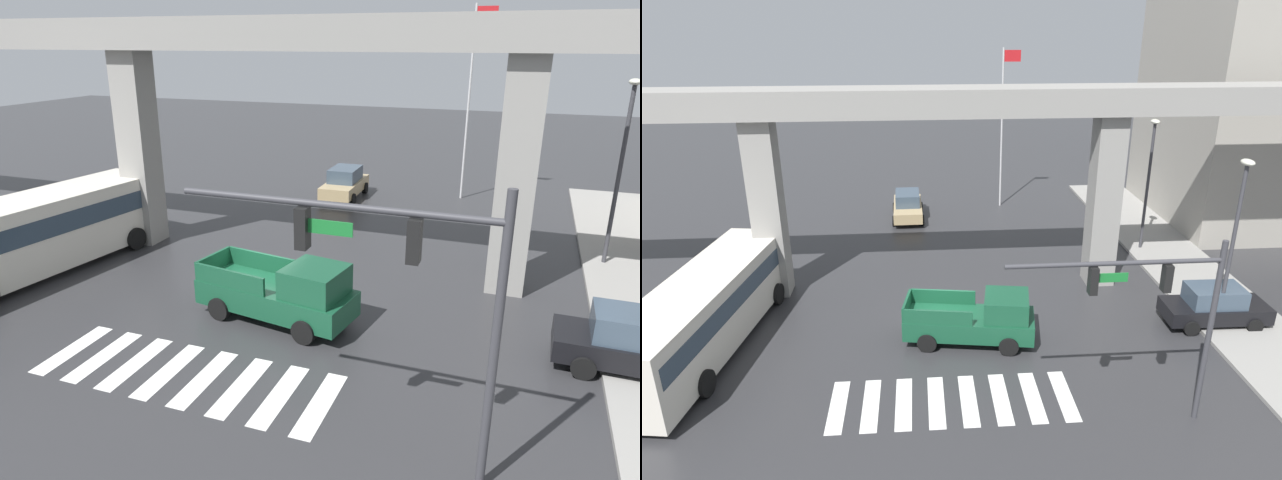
{
  "view_description": "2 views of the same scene",
  "coord_description": "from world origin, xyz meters",
  "views": [
    {
      "loc": [
        7.99,
        -16.27,
        8.55
      ],
      "look_at": [
        1.3,
        1.84,
        1.75
      ],
      "focal_mm": 31.97,
      "sensor_mm": 36.0,
      "label": 1
    },
    {
      "loc": [
        -0.95,
        -21.05,
        12.23
      ],
      "look_at": [
        0.94,
        2.61,
        2.85
      ],
      "focal_mm": 32.07,
      "sensor_mm": 36.0,
      "label": 2
    }
  ],
  "objects": [
    {
      "name": "elevated_overpass",
      "position": [
        0.0,
        3.82,
        8.01
      ],
      "size": [
        58.46,
        2.06,
        9.36
      ],
      "color": "gray",
      "rests_on": "ground"
    },
    {
      "name": "street_lamp_mid_block",
      "position": [
        11.3,
        7.54,
        4.56
      ],
      "size": [
        0.44,
        0.7,
        7.24
      ],
      "color": "#38383D",
      "rests_on": "ground"
    },
    {
      "name": "street_lamp_near_corner",
      "position": [
        11.3,
        -1.18,
        4.56
      ],
      "size": [
        0.44,
        0.7,
        7.24
      ],
      "color": "#38383D",
      "rests_on": "ground"
    },
    {
      "name": "sidewalk_east",
      "position": [
        12.5,
        2.0,
        0.07
      ],
      "size": [
        4.0,
        36.0,
        0.15
      ],
      "primitive_type": "cube",
      "color": "gray",
      "rests_on": "ground"
    },
    {
      "name": "sedan_tan",
      "position": [
        -1.65,
        13.9,
        0.85
      ],
      "size": [
        2.03,
        4.33,
        1.72
      ],
      "color": "tan",
      "rests_on": "ground"
    },
    {
      "name": "flagpole",
      "position": [
        4.71,
        16.07,
        5.97
      ],
      "size": [
        1.16,
        0.12,
        10.33
      ],
      "color": "silver",
      "rests_on": "ground"
    },
    {
      "name": "ground_plane",
      "position": [
        0.0,
        0.0,
        0.0
      ],
      "size": [
        120.0,
        120.0,
        0.0
      ],
      "primitive_type": "plane",
      "color": "#2D2D30"
    },
    {
      "name": "sedan_black",
      "position": [
        11.32,
        -0.69,
        0.85
      ],
      "size": [
        4.34,
        2.03,
        1.72
      ],
      "color": "black",
      "rests_on": "ground"
    },
    {
      "name": "pickup_truck",
      "position": [
        1.22,
        -1.27,
        0.99
      ],
      "size": [
        5.34,
        2.69,
        2.08
      ],
      "color": "#14472D",
      "rests_on": "ground"
    },
    {
      "name": "traffic_signal_mast",
      "position": [
        6.1,
        -6.5,
        4.38
      ],
      "size": [
        6.49,
        0.32,
        6.2
      ],
      "color": "#38383D",
      "rests_on": "ground"
    },
    {
      "name": "city_bus",
      "position": [
        -9.23,
        -0.91,
        1.72
      ],
      "size": [
        4.04,
        11.05,
        2.99
      ],
      "color": "beige",
      "rests_on": "ground"
    },
    {
      "name": "crosswalk_stripes",
      "position": [
        0.0,
        -5.05,
        0.01
      ],
      "size": [
        8.25,
        2.8,
        0.01
      ],
      "color": "silver",
      "rests_on": "ground"
    }
  ]
}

